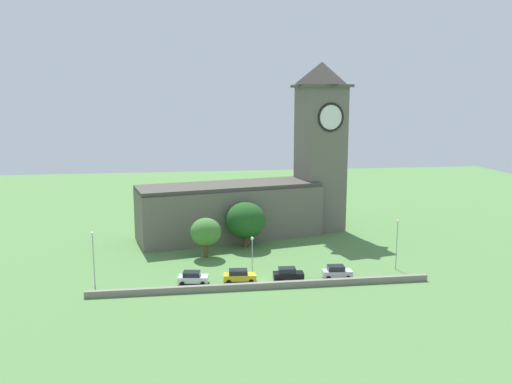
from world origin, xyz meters
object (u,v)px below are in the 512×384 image
streetlamp_west_end (93,250)px  tree_riverside_east (245,220)px  car_black (288,274)px  tree_riverside_west (206,232)px  car_white (193,278)px  car_yellow (239,276)px  streetlamp_west_mid (252,250)px  church (263,186)px  car_silver (337,272)px  streetlamp_central (397,237)px

streetlamp_west_end → tree_riverside_east: tree_riverside_east is taller
car_black → tree_riverside_west: size_ratio=0.68×
car_white → streetlamp_west_end: size_ratio=0.57×
car_white → car_yellow: size_ratio=0.92×
car_black → tree_riverside_west: 16.99m
streetlamp_west_mid → tree_riverside_east: (1.04, 16.12, 0.52)m
church → tree_riverside_west: church is taller
car_white → streetlamp_west_mid: size_ratio=0.71×
church → tree_riverside_west: 18.38m
car_yellow → streetlamp_west_mid: streetlamp_west_mid is taller
streetlamp_west_end → car_black: bearing=-4.4°
car_silver → streetlamp_west_mid: 12.31m
church → streetlamp_west_end: size_ratio=5.38×
car_yellow → tree_riverside_east: 18.14m
car_black → streetlamp_west_mid: size_ratio=0.72×
streetlamp_west_end → streetlamp_central: streetlamp_central is taller
streetlamp_west_mid → tree_riverside_west: 12.47m
church → tree_riverside_west: (-11.41, -13.56, -4.87)m
streetlamp_west_end → tree_riverside_east: 27.66m
car_yellow → streetlamp_west_end: 20.05m
streetlamp_central → streetlamp_west_end: bearing=-179.1°
church → car_white: bearing=-118.3°
church → streetlamp_west_end: 36.61m
car_silver → church: bearing=103.4°
car_white → car_black: bearing=-3.1°
tree_riverside_west → car_white: bearing=-101.3°
streetlamp_west_mid → tree_riverside_west: tree_riverside_west is taller
tree_riverside_east → church: bearing=62.2°
streetlamp_west_mid → church: bearing=77.4°
streetlamp_west_mid → tree_riverside_east: size_ratio=0.78×
streetlamp_west_mid → tree_riverside_west: (-5.95, 10.96, 0.04)m
car_black → streetlamp_central: 17.57m
car_white → streetlamp_west_mid: streetlamp_west_mid is taller
car_yellow → streetlamp_west_end: bearing=175.5°
car_white → car_black: size_ratio=0.99×
car_white → tree_riverside_west: 12.77m
church → car_black: bearing=-91.5°
church → tree_riverside_east: (-4.43, -8.41, -4.40)m
car_yellow → streetlamp_west_end: size_ratio=0.62×
car_black → streetlamp_west_end: streetlamp_west_end is taller
streetlamp_west_mid → streetlamp_central: (21.65, 0.89, 0.88)m
streetlamp_west_end → streetlamp_central: (43.22, 0.71, 0.02)m
streetlamp_west_end → streetlamp_central: size_ratio=1.00×
car_yellow → car_black: 6.76m
car_white → streetlamp_west_end: (-13.19, 1.32, 4.08)m
streetlamp_west_mid → car_white: bearing=-172.2°
car_white → car_black: 13.15m
car_yellow → streetlamp_west_end: streetlamp_west_end is taller
tree_riverside_west → tree_riverside_east: (6.98, 5.16, 0.47)m
car_white → car_yellow: car_yellow is taller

